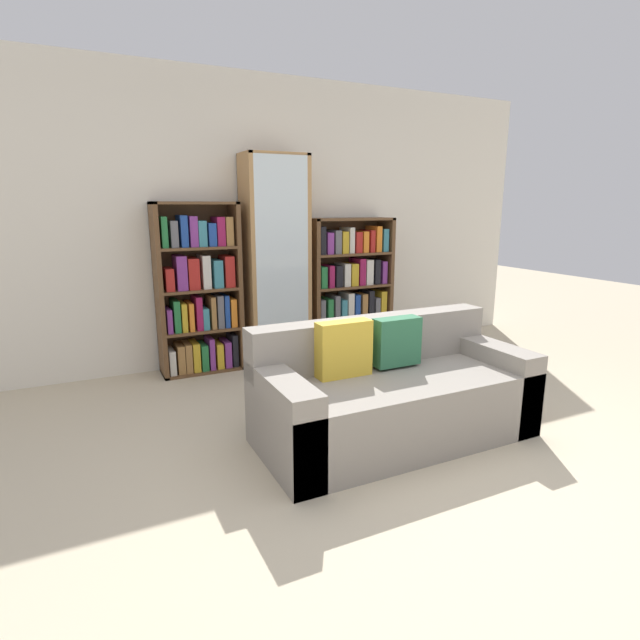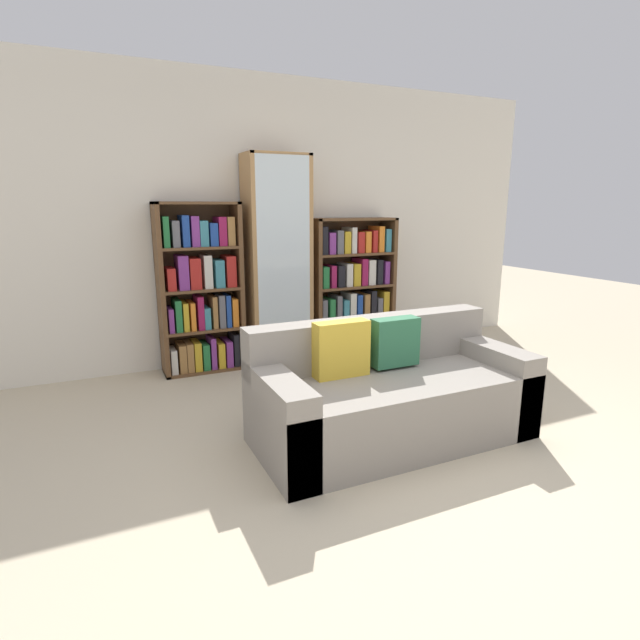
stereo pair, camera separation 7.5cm
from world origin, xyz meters
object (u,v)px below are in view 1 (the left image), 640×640
at_px(wine_bottle, 376,373).
at_px(bookshelf_right, 349,288).
at_px(couch, 392,395).
at_px(bookshelf_left, 199,293).
at_px(display_cabinet, 275,261).

bearing_deg(wine_bottle, bookshelf_right, 71.97).
distance_m(couch, wine_bottle, 0.86).
relative_size(bookshelf_left, bookshelf_right, 1.11).
xyz_separation_m(bookshelf_left, wine_bottle, (1.18, -1.16, -0.58)).
distance_m(bookshelf_left, wine_bottle, 1.75).
xyz_separation_m(couch, display_cabinet, (-0.08, 1.90, 0.70)).
distance_m(couch, bookshelf_right, 2.09).
bearing_deg(couch, bookshelf_right, 68.86).
relative_size(display_cabinet, bookshelf_right, 1.42).
distance_m(couch, bookshelf_left, 2.13).
bearing_deg(bookshelf_right, bookshelf_left, -180.00).
relative_size(couch, display_cabinet, 0.91).
height_order(bookshelf_left, display_cabinet, display_cabinet).
height_order(couch, bookshelf_right, bookshelf_right).
bearing_deg(display_cabinet, bookshelf_left, 178.78).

